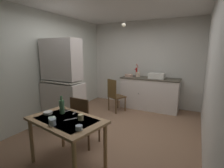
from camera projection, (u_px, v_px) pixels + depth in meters
ground_plane at (113, 130)px, 3.68m from camera, size 5.27×5.27×0.00m
wall_back at (144, 64)px, 5.34m from camera, size 3.55×0.10×2.63m
wall_left at (50, 67)px, 4.22m from camera, size 0.10×4.37×2.63m
wall_right at (214, 76)px, 2.63m from camera, size 0.10×4.37×2.63m
hutch_cabinet at (63, 85)px, 3.88m from camera, size 0.99×0.47×1.98m
counter_cabinet at (150, 93)px, 5.03m from camera, size 1.68×0.64×0.94m
sink_basin at (157, 76)px, 4.84m from camera, size 0.44×0.34×0.15m
hand_pump at (136, 71)px, 5.15m from camera, size 0.05×0.27×0.39m
mixing_bowl_counter at (129, 75)px, 5.19m from camera, size 0.24×0.24×0.08m
stoneware_crock at (138, 74)px, 5.15m from camera, size 0.13×0.13×0.15m
dining_table at (66, 126)px, 2.43m from camera, size 1.22×0.87×0.74m
chair_far_side at (84, 120)px, 3.01m from camera, size 0.41×0.41×0.92m
chair_by_counter at (115, 95)px, 4.78m from camera, size 0.54×0.54×0.94m
serving_bowl_wide at (48, 113)px, 2.61m from camera, size 0.14×0.14×0.04m
soup_bowl_small at (52, 119)px, 2.38m from camera, size 0.11×0.11×0.04m
mug_tall at (52, 122)px, 2.19m from camera, size 0.09×0.09×0.09m
mug_dark at (79, 128)px, 2.07m from camera, size 0.09×0.09×0.06m
teacup_mint at (81, 117)px, 2.37m from camera, size 0.08×0.08×0.08m
glass_bottle at (62, 106)px, 2.61m from camera, size 0.08×0.08×0.28m
table_knife at (70, 119)px, 2.39m from camera, size 0.11×0.16×0.00m
teaspoon_near_bowl at (69, 111)px, 2.74m from camera, size 0.07×0.14×0.00m
teaspoon_by_cup at (75, 113)px, 2.64m from camera, size 0.06×0.13×0.00m
pendant_bulb at (124, 25)px, 3.38m from camera, size 0.08×0.08×0.08m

